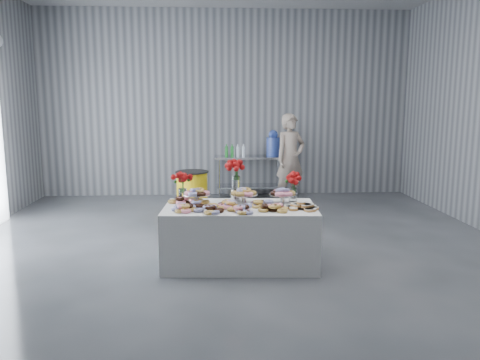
# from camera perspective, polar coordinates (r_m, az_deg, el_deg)

# --- Properties ---
(ground) EXTENTS (9.00, 9.00, 0.00)m
(ground) POSITION_cam_1_polar(r_m,az_deg,el_deg) (6.16, -0.33, -9.91)
(ground) COLOR #33363A
(ground) RESTS_ON ground
(room_walls) EXTENTS (8.04, 9.04, 4.02)m
(room_walls) POSITION_cam_1_polar(r_m,az_deg,el_deg) (5.90, -3.15, 15.24)
(room_walls) COLOR gray
(room_walls) RESTS_ON ground
(display_table) EXTENTS (1.96, 1.11, 0.75)m
(display_table) POSITION_cam_1_polar(r_m,az_deg,el_deg) (5.98, -0.01, -6.75)
(display_table) COLOR white
(display_table) RESTS_ON ground
(prep_table) EXTENTS (1.50, 0.60, 0.90)m
(prep_table) POSITION_cam_1_polar(r_m,az_deg,el_deg) (10.04, 1.18, 1.35)
(prep_table) COLOR silver
(prep_table) RESTS_ON ground
(donut_mounds) EXTENTS (1.85, 0.91, 0.09)m
(donut_mounds) POSITION_cam_1_polar(r_m,az_deg,el_deg) (5.83, 0.02, -2.92)
(donut_mounds) COLOR gold
(donut_mounds) RESTS_ON display_table
(cake_stand_left) EXTENTS (0.36, 0.36, 0.17)m
(cake_stand_left) POSITION_cam_1_polar(r_m,az_deg,el_deg) (6.03, -5.25, -1.61)
(cake_stand_left) COLOR silver
(cake_stand_left) RESTS_ON display_table
(cake_stand_mid) EXTENTS (0.36, 0.36, 0.17)m
(cake_stand_mid) POSITION_cam_1_polar(r_m,az_deg,el_deg) (6.00, 0.47, -1.62)
(cake_stand_mid) COLOR silver
(cake_stand_mid) RESTS_ON display_table
(cake_stand_right) EXTENTS (0.36, 0.36, 0.17)m
(cake_stand_right) POSITION_cam_1_polar(r_m,az_deg,el_deg) (6.03, 5.23, -1.61)
(cake_stand_right) COLOR silver
(cake_stand_right) RESTS_ON display_table
(danish_pile) EXTENTS (0.48, 0.48, 0.11)m
(danish_pile) POSITION_cam_1_polar(r_m,az_deg,el_deg) (5.77, 7.47, -3.01)
(danish_pile) COLOR white
(danish_pile) RESTS_ON display_table
(bouquet_left) EXTENTS (0.26, 0.26, 0.42)m
(bouquet_left) POSITION_cam_1_polar(r_m,az_deg,el_deg) (6.12, -7.05, 0.01)
(bouquet_left) COLOR white
(bouquet_left) RESTS_ON display_table
(bouquet_right) EXTENTS (0.26, 0.26, 0.42)m
(bouquet_right) POSITION_cam_1_polar(r_m,az_deg,el_deg) (6.16, 6.51, 0.09)
(bouquet_right) COLOR white
(bouquet_right) RESTS_ON display_table
(bouquet_center) EXTENTS (0.26, 0.26, 0.57)m
(bouquet_center) POSITION_cam_1_polar(r_m,az_deg,el_deg) (6.16, -0.47, 0.93)
(bouquet_center) COLOR silver
(bouquet_center) RESTS_ON display_table
(water_jug) EXTENTS (0.28, 0.28, 0.55)m
(water_jug) POSITION_cam_1_polar(r_m,az_deg,el_deg) (10.03, 4.05, 4.37)
(water_jug) COLOR blue
(water_jug) RESTS_ON prep_table
(drink_bottles) EXTENTS (0.54, 0.08, 0.27)m
(drink_bottles) POSITION_cam_1_polar(r_m,az_deg,el_deg) (9.87, -0.62, 3.64)
(drink_bottles) COLOR #268C33
(drink_bottles) RESTS_ON prep_table
(person) EXTENTS (0.78, 0.67, 1.81)m
(person) POSITION_cam_1_polar(r_m,az_deg,el_deg) (9.56, 6.16, 2.62)
(person) COLOR #CC8C93
(person) RESTS_ON ground
(trash_barrel) EXTENTS (0.61, 0.61, 0.78)m
(trash_barrel) POSITION_cam_1_polar(r_m,az_deg,el_deg) (8.70, -5.86, -1.48)
(trash_barrel) COLOR yellow
(trash_barrel) RESTS_ON ground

